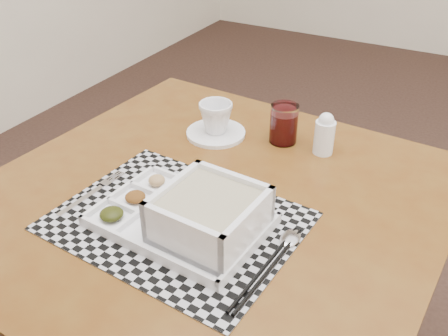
{
  "coord_description": "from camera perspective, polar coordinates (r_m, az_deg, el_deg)",
  "views": [
    {
      "loc": [
        -0.28,
        -1.48,
        1.31
      ],
      "look_at": [
        -0.67,
        -0.77,
        0.79
      ],
      "focal_mm": 40.0,
      "sensor_mm": 36.0,
      "label": 1
    }
  ],
  "objects": [
    {
      "name": "dining_table",
      "position": [
        1.09,
        -1.64,
        -6.12
      ],
      "size": [
        0.99,
        0.99,
        0.69
      ],
      "color": "#5D3010",
      "rests_on": "ground"
    },
    {
      "name": "placemat",
      "position": [
        0.98,
        -5.4,
        -6.06
      ],
      "size": [
        0.48,
        0.39,
        0.0
      ],
      "primitive_type": "cube",
      "rotation": [
        0.0,
        0.0,
        -0.07
      ],
      "color": "#B1B1B9",
      "rests_on": "dining_table"
    },
    {
      "name": "serving_tray",
      "position": [
        0.92,
        -2.76,
        -5.67
      ],
      "size": [
        0.34,
        0.24,
        0.1
      ],
      "color": "white",
      "rests_on": "placemat"
    },
    {
      "name": "fork",
      "position": [
        1.09,
        -14.72,
        -2.6
      ],
      "size": [
        0.03,
        0.19,
        0.0
      ],
      "color": "silver",
      "rests_on": "placemat"
    },
    {
      "name": "spoon",
      "position": [
        0.93,
        7.21,
        -8.4
      ],
      "size": [
        0.04,
        0.18,
        0.01
      ],
      "color": "silver",
      "rests_on": "placemat"
    },
    {
      "name": "chopsticks",
      "position": [
        0.88,
        4.95,
        -11.3
      ],
      "size": [
        0.03,
        0.24,
        0.01
      ],
      "color": "black",
      "rests_on": "placemat"
    },
    {
      "name": "saucer",
      "position": [
        1.27,
        -0.93,
        4.01
      ],
      "size": [
        0.15,
        0.15,
        0.01
      ],
      "primitive_type": "cylinder",
      "color": "white",
      "rests_on": "dining_table"
    },
    {
      "name": "cup",
      "position": [
        1.25,
        -0.95,
        5.8
      ],
      "size": [
        0.11,
        0.11,
        0.08
      ],
      "primitive_type": "imported",
      "rotation": [
        0.0,
        0.0,
        -0.43
      ],
      "color": "white",
      "rests_on": "saucer"
    },
    {
      "name": "juice_glass",
      "position": [
        1.23,
        6.83,
        4.9
      ],
      "size": [
        0.07,
        0.07,
        0.1
      ],
      "color": "white",
      "rests_on": "dining_table"
    },
    {
      "name": "creamer_bottle",
      "position": [
        1.19,
        11.42,
        3.82
      ],
      "size": [
        0.05,
        0.05,
        0.1
      ],
      "color": "white",
      "rests_on": "dining_table"
    }
  ]
}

